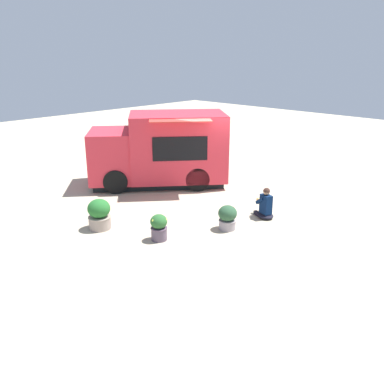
{
  "coord_description": "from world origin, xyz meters",
  "views": [
    {
      "loc": [
        10.64,
        9.15,
        4.54
      ],
      "look_at": [
        2.53,
        1.33,
        0.79
      ],
      "focal_mm": 39.52,
      "sensor_mm": 36.0,
      "label": 1
    }
  ],
  "objects_px": {
    "person_customer": "(265,206)",
    "planter_flowering_far": "(159,227)",
    "planter_flowering_near": "(99,214)",
    "planter_flowering_side": "(227,217)",
    "food_truck": "(162,151)"
  },
  "relations": [
    {
      "from": "food_truck",
      "to": "planter_flowering_side",
      "type": "bearing_deg",
      "value": 69.9
    },
    {
      "from": "planter_flowering_far",
      "to": "person_customer",
      "type": "bearing_deg",
      "value": 161.48
    },
    {
      "from": "planter_flowering_near",
      "to": "planter_flowering_far",
      "type": "relative_size",
      "value": 1.22
    },
    {
      "from": "planter_flowering_side",
      "to": "planter_flowering_near",
      "type": "bearing_deg",
      "value": -46.77
    },
    {
      "from": "planter_flowering_far",
      "to": "planter_flowering_side",
      "type": "xyz_separation_m",
      "value": [
        -1.73,
        0.81,
        -0.01
      ]
    },
    {
      "from": "food_truck",
      "to": "person_customer",
      "type": "relative_size",
      "value": 5.49
    },
    {
      "from": "person_customer",
      "to": "planter_flowering_near",
      "type": "bearing_deg",
      "value": -36.15
    },
    {
      "from": "person_customer",
      "to": "planter_flowering_near",
      "type": "distance_m",
      "value": 4.64
    },
    {
      "from": "person_customer",
      "to": "planter_flowering_far",
      "type": "height_order",
      "value": "person_customer"
    },
    {
      "from": "planter_flowering_near",
      "to": "planter_flowering_side",
      "type": "bearing_deg",
      "value": 133.23
    },
    {
      "from": "food_truck",
      "to": "planter_flowering_side",
      "type": "distance_m",
      "value": 4.7
    },
    {
      "from": "food_truck",
      "to": "planter_flowering_far",
      "type": "distance_m",
      "value": 4.92
    },
    {
      "from": "planter_flowering_far",
      "to": "planter_flowering_side",
      "type": "height_order",
      "value": "planter_flowering_far"
    },
    {
      "from": "person_customer",
      "to": "planter_flowering_far",
      "type": "bearing_deg",
      "value": -18.52
    },
    {
      "from": "food_truck",
      "to": "planter_flowering_far",
      "type": "relative_size",
      "value": 7.3
    }
  ]
}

